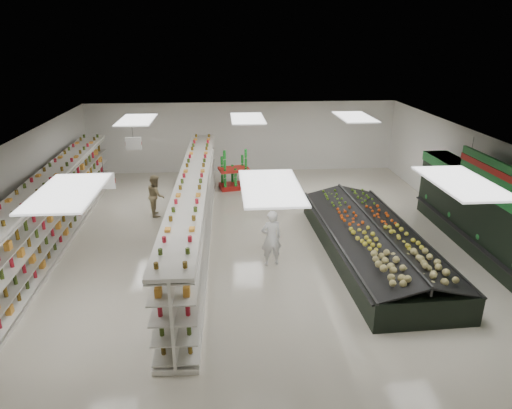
{
  "coord_description": "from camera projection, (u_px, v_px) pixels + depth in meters",
  "views": [
    {
      "loc": [
        -0.96,
        -12.68,
        6.06
      ],
      "look_at": [
        0.02,
        0.13,
        1.24
      ],
      "focal_mm": 32.0,
      "sensor_mm": 36.0,
      "label": 1
    }
  ],
  "objects": [
    {
      "name": "floor",
      "position": [
        256.0,
        244.0,
        14.04
      ],
      "size": [
        16.0,
        16.0,
        0.0
      ],
      "primitive_type": "plane",
      "color": "beige",
      "rests_on": "ground"
    },
    {
      "name": "ceiling",
      "position": [
        256.0,
        141.0,
        12.91
      ],
      "size": [
        14.0,
        16.0,
        0.02
      ],
      "primitive_type": "cube",
      "color": "white",
      "rests_on": "wall_back"
    },
    {
      "name": "wall_back",
      "position": [
        243.0,
        137.0,
        20.94
      ],
      "size": [
        14.0,
        0.02,
        3.2
      ],
      "primitive_type": "cube",
      "color": "white",
      "rests_on": "floor"
    },
    {
      "name": "wall_front",
      "position": [
        302.0,
        395.0,
        6.0
      ],
      "size": [
        14.0,
        0.02,
        3.2
      ],
      "primitive_type": "cube",
      "color": "white",
      "rests_on": "floor"
    },
    {
      "name": "wall_left",
      "position": [
        11.0,
        201.0,
        12.97
      ],
      "size": [
        0.02,
        16.0,
        3.2
      ],
      "primitive_type": "cube",
      "color": "white",
      "rests_on": "floor"
    },
    {
      "name": "wall_right",
      "position": [
        483.0,
        189.0,
        13.97
      ],
      "size": [
        0.02,
        16.0,
        3.2
      ],
      "primitive_type": "cube",
      "color": "white",
      "rests_on": "floor"
    },
    {
      "name": "produce_wall_case",
      "position": [
        494.0,
        219.0,
        12.66
      ],
      "size": [
        0.93,
        8.0,
        2.2
      ],
      "color": "black",
      "rests_on": "floor"
    },
    {
      "name": "aisle_sign_near",
      "position": [
        104.0,
        181.0,
        10.93
      ],
      "size": [
        0.52,
        0.06,
        0.75
      ],
      "color": "white",
      "rests_on": "ceiling"
    },
    {
      "name": "aisle_sign_far",
      "position": [
        134.0,
        143.0,
        14.67
      ],
      "size": [
        0.52,
        0.06,
        0.75
      ],
      "color": "white",
      "rests_on": "ceiling"
    },
    {
      "name": "hortifruti_banner",
      "position": [
        493.0,
        170.0,
        12.15
      ],
      "size": [
        0.12,
        3.2,
        0.95
      ],
      "color": "#1D6E2C",
      "rests_on": "ceiling"
    },
    {
      "name": "gondola_left",
      "position": [
        51.0,
        215.0,
        13.66
      ],
      "size": [
        1.19,
        12.15,
        2.1
      ],
      "rotation": [
        0.0,
        0.0,
        0.02
      ],
      "color": "white",
      "rests_on": "floor"
    },
    {
      "name": "gondola_center",
      "position": [
        195.0,
        213.0,
        13.88
      ],
      "size": [
        1.12,
        12.01,
        2.08
      ],
      "rotation": [
        0.0,
        0.0,
        -0.02
      ],
      "color": "white",
      "rests_on": "floor"
    },
    {
      "name": "produce_island",
      "position": [
        372.0,
        241.0,
        13.09
      ],
      "size": [
        2.84,
        7.25,
        1.07
      ],
      "rotation": [
        0.0,
        0.0,
        0.03
      ],
      "color": "black",
      "rests_on": "floor"
    },
    {
      "name": "soda_endcap",
      "position": [
        234.0,
        171.0,
        18.8
      ],
      "size": [
        1.35,
        1.05,
        1.56
      ],
      "rotation": [
        0.0,
        0.0,
        0.19
      ],
      "color": "#A41612",
      "rests_on": "floor"
    },
    {
      "name": "shopper_main",
      "position": [
        271.0,
        238.0,
        12.51
      ],
      "size": [
        0.66,
        0.51,
        1.61
      ],
      "primitive_type": "imported",
      "rotation": [
        0.0,
        0.0,
        3.37
      ],
      "color": "silver",
      "rests_on": "floor"
    },
    {
      "name": "shopper_background",
      "position": [
        156.0,
        195.0,
        16.03
      ],
      "size": [
        0.58,
        0.79,
        1.47
      ],
      "primitive_type": "imported",
      "rotation": [
        0.0,
        0.0,
        1.77
      ],
      "color": "tan",
      "rests_on": "floor"
    }
  ]
}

